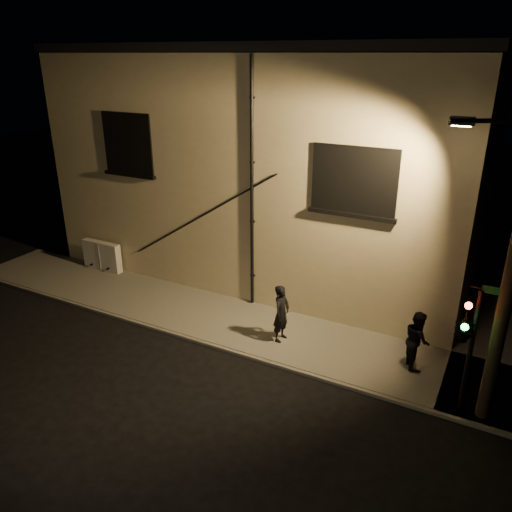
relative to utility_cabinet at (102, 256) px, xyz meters
The scene contains 8 objects.
ground 9.16m from the utility_cabinet, 17.19° to the right, with size 90.00×90.00×0.00m, color black.
sidewalk 10.11m from the utility_cabinet, ahead, with size 21.00×16.00×0.12m.
building 9.27m from the utility_cabinet, 47.71° to the left, with size 16.20×12.23×8.80m.
utility_cabinet is the anchor object (origin of this frame).
pedestrian_a 9.03m from the utility_cabinet, ahead, with size 0.67×0.44×1.85m, color black.
pedestrian_b 12.92m from the utility_cabinet, ahead, with size 0.84×0.66×1.73m, color black.
traffic_signal 14.42m from the utility_cabinet, 10.11° to the right, with size 1.26×2.04×3.47m.
streetlamp_pole 15.28m from the utility_cabinet, ahead, with size 2.05×1.40×7.67m.
Camera 1 is at (5.81, -11.14, 8.46)m, focal length 35.00 mm.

